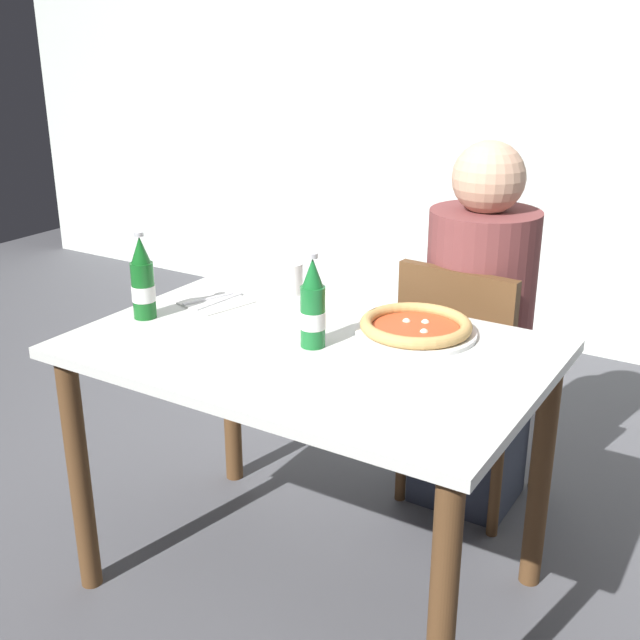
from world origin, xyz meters
The scene contains 10 objects.
ground_plane centered at (0.00, 0.00, 0.00)m, with size 8.00×8.00×0.00m, color #4C4C51.
back_wall_tiled centered at (0.00, 2.20, 1.30)m, with size 7.00×0.10×2.60m, color silver.
dining_table_main centered at (0.00, 0.00, 0.64)m, with size 1.20×0.80×0.75m.
chair_behind_table centered at (0.21, 0.61, 0.48)m, with size 0.43×0.43×0.85m.
diner_seated centered at (0.21, 0.66, 0.58)m, with size 0.34×0.34×1.21m.
pizza_margherita_near centered at (0.20, 0.20, 0.77)m, with size 0.32×0.32×0.04m.
beer_bottle_left centered at (0.01, -0.01, 0.85)m, with size 0.07×0.07×0.25m.
beer_bottle_center centered at (-0.50, -0.08, 0.85)m, with size 0.07×0.07×0.25m.
napkin_with_cutlery centered at (-0.42, 0.13, 0.75)m, with size 0.22×0.22×0.01m.
paper_cup centered at (-0.27, 0.32, 0.80)m, with size 0.07×0.07×0.10m, color white.
Camera 1 is at (1.02, -1.60, 1.53)m, focal length 44.40 mm.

